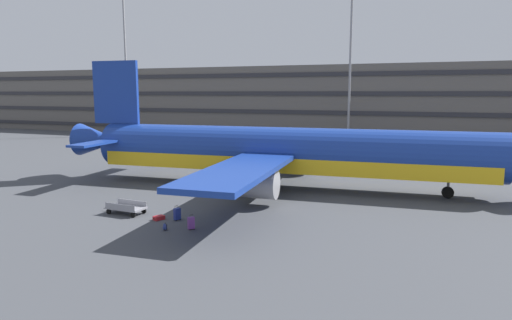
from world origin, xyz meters
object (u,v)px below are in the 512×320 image
Objects in this scene: suitcase_silver at (159,218)px; baggage_cart at (126,208)px; backpack_black at (165,227)px; airliner at (281,152)px; suitcase_red at (177,214)px; suitcase_orange at (191,223)px.

baggage_cart is at bearing 171.48° from suitcase_silver.
airliner is at bearing 78.86° from backpack_black.
backpack_black is 5.02m from baggage_cart.
suitcase_red is 2.32m from suitcase_orange.
airliner reaches higher than backpack_black.
airliner is at bearing 84.14° from suitcase_orange.
suitcase_silver is at bearing 159.58° from suitcase_orange.
baggage_cart is at bearing -121.42° from airliner.
suitcase_red is 1.01× the size of suitcase_orange.
suitcase_silver is 2.43m from backpack_black.
airliner is 42.93× the size of suitcase_red.
suitcase_orange reaches higher than backpack_black.
airliner is 12.25× the size of baggage_cart.
airliner is at bearing 58.58° from baggage_cart.
suitcase_red is 2.00× the size of backpack_black.
suitcase_orange is at bearing -14.76° from baggage_cart.
suitcase_red is 1.18× the size of suitcase_silver.
suitcase_red is at bearing 15.27° from suitcase_silver.
suitcase_silver is (-1.18, -0.32, -0.30)m from suitcase_red.
suitcase_orange is at bearing -38.34° from suitcase_red.
suitcase_silver is 2.92m from baggage_cart.
baggage_cart is (-7.26, -11.88, -2.68)m from airliner.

